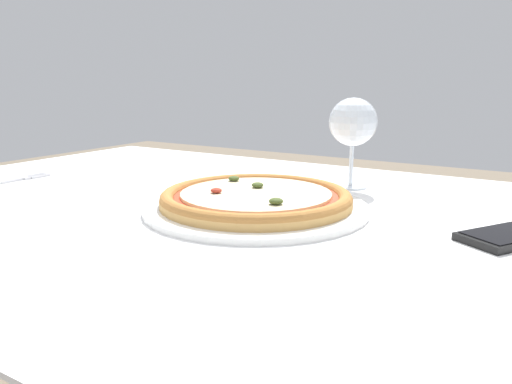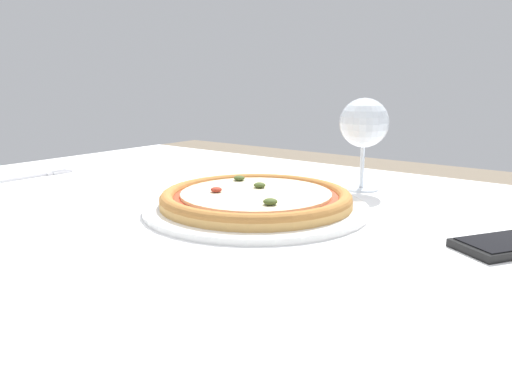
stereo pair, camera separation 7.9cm
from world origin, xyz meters
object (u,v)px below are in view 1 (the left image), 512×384
object	(u,v)px
dining_table	(228,256)
fork	(13,180)
wine_glass_far_left	(353,124)
pizza_plate	(256,200)

from	to	relation	value
dining_table	fork	bearing A→B (deg)	-173.44
fork	dining_table	bearing A→B (deg)	6.56
fork	wine_glass_far_left	world-z (taller)	wine_glass_far_left
fork	wine_glass_far_left	distance (m)	0.69
dining_table	pizza_plate	bearing A→B (deg)	11.05
pizza_plate	dining_table	bearing A→B (deg)	-168.95
dining_table	fork	world-z (taller)	fork
pizza_plate	wine_glass_far_left	size ratio (longest dim) A/B	2.08
dining_table	wine_glass_far_left	size ratio (longest dim) A/B	8.11
pizza_plate	wine_glass_far_left	world-z (taller)	wine_glass_far_left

